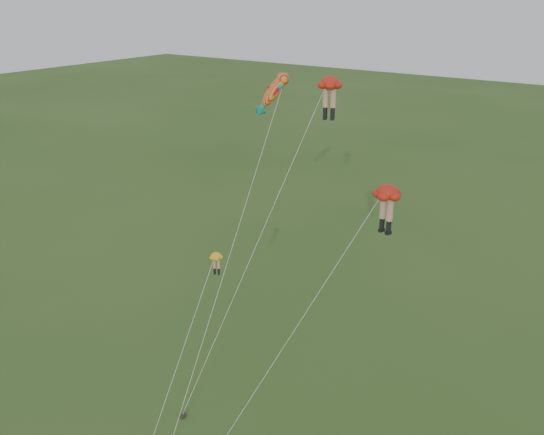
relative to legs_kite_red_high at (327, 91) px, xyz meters
The scene contains 5 objects.
ground 20.76m from the legs_kite_red_high, 106.38° to the right, with size 300.00×300.00×0.00m, color #2D4E1B.
legs_kite_red_high is the anchor object (origin of this frame).
legs_kite_red_mid 7.26m from the legs_kite_red_high, 20.70° to the right, with size 6.28×10.03×14.29m.
legs_kite_yellow 12.54m from the legs_kite_red_high, 127.81° to the right, with size 1.56×7.93×9.13m.
fish_kite 4.69m from the legs_kite_red_high, 166.35° to the left, with size 3.12×14.39×19.37m.
Camera 1 is at (20.23, -21.67, 24.24)m, focal length 40.00 mm.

